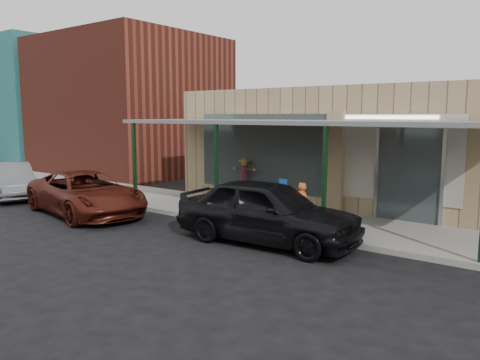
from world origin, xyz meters
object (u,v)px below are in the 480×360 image
Objects in this scene: barrel_pumpkin at (281,211)px; parked_sedan at (267,211)px; barrel_scarecrow at (244,187)px; handicap_sign at (283,196)px; car_grey at (11,180)px; car_maroon at (86,193)px.

barrel_pumpkin is 0.15× the size of parked_sedan.
barrel_scarecrow is 3.92m from handicap_sign.
parked_sedan is (0.85, -2.04, 0.43)m from barrel_pumpkin.
car_grey is at bearing 89.75° from parked_sedan.
barrel_scarecrow reaches higher than parked_sedan.
barrel_pumpkin is 11.31m from car_grey.
handicap_sign is at bearing -26.38° from barrel_scarecrow.
parked_sedan reaches higher than barrel_pumpkin.
barrel_scarecrow is 1.20× the size of handicap_sign.
barrel_scarecrow reaches higher than barrel_pumpkin.
car_maroon is 5.15m from car_grey.
barrel_pumpkin is 1.15m from handicap_sign.
car_grey is at bearing -166.73° from barrel_pumpkin.
handicap_sign is 0.27× the size of parked_sedan.
handicap_sign is 0.32× the size of car_grey.
car_maroon is at bearing -154.96° from barrel_pumpkin.
car_grey reaches higher than barrel_pumpkin.
barrel_pumpkin is 0.57× the size of handicap_sign.
barrel_pumpkin is at bearing 19.75° from parked_sedan.
car_grey is at bearing -142.42° from barrel_scarecrow.
handicap_sign is 0.26× the size of car_maroon.
handicap_sign is at bearing -55.71° from barrel_pumpkin.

